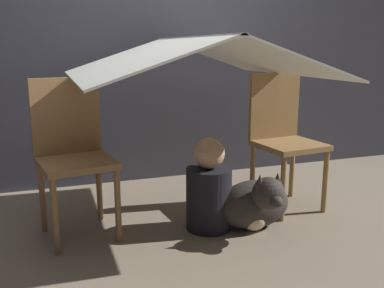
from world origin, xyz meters
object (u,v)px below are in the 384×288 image
Objects in this scene: chair_right at (283,134)px; chair_left at (73,150)px; dog at (256,202)px; person_front at (209,190)px.

chair_left is at bearing 173.64° from chair_right.
dog is at bearing -28.34° from chair_left.
chair_right is 1.99× the size of dog.
chair_right is at bearing 42.45° from dog.
chair_left is 1.00× the size of chair_right.
chair_left and chair_right have the same top height.
dog is (-0.38, -0.34, -0.34)m from chair_right.
person_front is 1.23× the size of dog.
person_front reaches higher than dog.
chair_right is 0.61m from dog.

